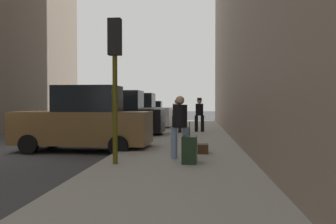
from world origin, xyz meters
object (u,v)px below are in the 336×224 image
parked_gray_coupe (147,113)px  pedestrian_with_fedora (199,113)px  fire_hydrant (148,130)px  traffic_light (115,59)px  pedestrian_in_tan_coat (177,114)px  parked_white_van (135,113)px  pedestrian_in_jeans (180,123)px  rolling_suitcase (190,150)px  parked_black_suv (117,116)px  parked_bronze_suv (84,121)px  duffel_bag (203,149)px

parked_gray_coupe → pedestrian_with_fedora: pedestrian_with_fedora is taller
fire_hydrant → traffic_light: traffic_light is taller
parked_gray_coupe → pedestrian_in_tan_coat: 10.21m
traffic_light → pedestrian_with_fedora: (2.13, 10.49, -1.62)m
parked_white_van → pedestrian_in_jeans: (3.42, -12.64, 0.07)m
parked_white_van → rolling_suitcase: bearing=-74.6°
parked_white_van → traffic_light: (1.85, -13.70, 1.73)m
fire_hydrant → pedestrian_in_jeans: pedestrian_in_jeans is taller
fire_hydrant → parked_white_van: bearing=104.0°
parked_black_suv → parked_gray_coupe: (0.00, 10.97, -0.18)m
parked_black_suv → traffic_light: traffic_light is taller
fire_hydrant → traffic_light: bearing=-89.6°
fire_hydrant → pedestrian_in_tan_coat: bearing=72.4°
parked_black_suv → rolling_suitcase: 9.12m
parked_bronze_suv → parked_white_van: same height
duffel_bag → fire_hydrant: bearing=117.2°
parked_white_van → duffel_bag: size_ratio=10.59×
parked_bronze_suv → pedestrian_with_fedora: bearing=60.7°
pedestrian_in_jeans → pedestrian_in_tan_coat: (-0.57, 8.70, 0.00)m
parked_bronze_suv → parked_white_van: (0.00, 10.30, 0.00)m
pedestrian_in_jeans → duffel_bag: size_ratio=3.89×
parked_gray_coupe → pedestrian_in_tan_coat: bearing=-73.8°
fire_hydrant → traffic_light: (0.05, -6.50, 2.26)m
parked_black_suv → pedestrian_with_fedora: parked_black_suv is taller
fire_hydrant → pedestrian_with_fedora: size_ratio=0.40×
pedestrian_with_fedora → parked_white_van: bearing=141.1°
parked_gray_coupe → rolling_suitcase: (3.70, -19.30, -0.36)m
pedestrian_in_tan_coat → parked_bronze_suv: bearing=-114.0°
parked_bronze_suv → pedestrian_in_tan_coat: size_ratio=2.73×
parked_white_van → pedestrian_with_fedora: 5.12m
parked_gray_coupe → fire_hydrant: (1.80, -13.08, -0.35)m
parked_gray_coupe → parked_white_van: bearing=-90.0°
parked_gray_coupe → pedestrian_in_tan_coat: pedestrian_in_tan_coat is taller
parked_bronze_suv → rolling_suitcase: bearing=-40.2°
fire_hydrant → rolling_suitcase: 6.50m
parked_white_van → traffic_light: traffic_light is taller
parked_bronze_suv → parked_gray_coupe: parked_bronze_suv is taller
pedestrian_in_tan_coat → duffel_bag: size_ratio=3.89×
pedestrian_with_fedora → rolling_suitcase: (-0.28, -10.21, -0.65)m
parked_bronze_suv → pedestrian_in_jeans: size_ratio=2.73×
duffel_bag → parked_gray_coupe: bearing=103.1°
fire_hydrant → duffel_bag: fire_hydrant is taller
pedestrian_in_jeans → duffel_bag: 1.47m
parked_white_van → pedestrian_with_fedora: parked_white_van is taller
pedestrian_in_jeans → rolling_suitcase: pedestrian_in_jeans is taller
pedestrian_in_jeans → rolling_suitcase: 1.04m
pedestrian_with_fedora → rolling_suitcase: size_ratio=1.71×
parked_white_van → traffic_light: bearing=-82.3°
traffic_light → duffel_bag: 3.92m
rolling_suitcase → parked_gray_coupe: bearing=100.8°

